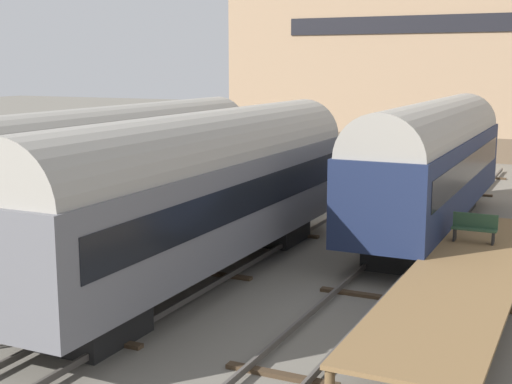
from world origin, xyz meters
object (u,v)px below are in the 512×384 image
(train_car_grey, at_px, (205,186))
(bench, at_px, (475,227))
(train_car_brown, at_px, (105,170))
(train_car_navy, at_px, (432,159))

(train_car_grey, height_order, bench, train_car_grey)
(train_car_brown, bearing_deg, train_car_navy, 38.54)
(bench, bearing_deg, train_car_grey, -149.37)
(train_car_navy, distance_m, train_car_grey, 10.60)
(train_car_grey, bearing_deg, train_car_navy, 62.34)
(train_car_navy, relative_size, train_car_grey, 0.93)
(train_car_grey, relative_size, bench, 12.07)
(train_car_brown, bearing_deg, bench, 12.93)
(train_car_brown, xyz_separation_m, bench, (12.32, 2.83, -1.44))
(bench, bearing_deg, train_car_brown, -167.07)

